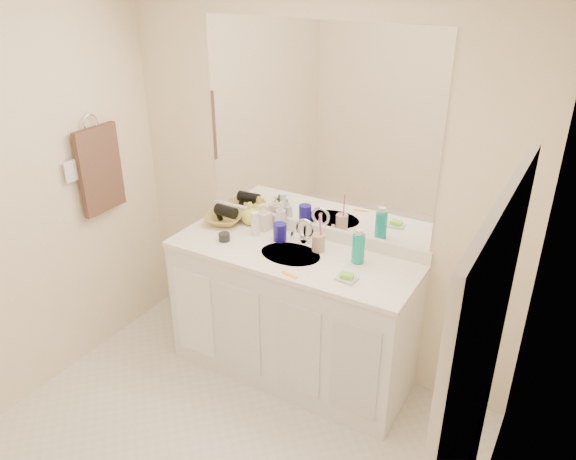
# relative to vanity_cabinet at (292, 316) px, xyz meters

# --- Properties ---
(wall_back) EXTENTS (2.60, 0.02, 2.40)m
(wall_back) POSITION_rel_vanity_cabinet_xyz_m (0.00, 0.28, 0.77)
(wall_back) COLOR #FEEBC7
(wall_back) RESTS_ON floor
(wall_right) EXTENTS (0.02, 2.60, 2.40)m
(wall_right) POSITION_rel_vanity_cabinet_xyz_m (1.30, -1.02, 0.77)
(wall_right) COLOR #FEEBC7
(wall_right) RESTS_ON floor
(vanity_cabinet) EXTENTS (1.50, 0.55, 0.85)m
(vanity_cabinet) POSITION_rel_vanity_cabinet_xyz_m (0.00, 0.00, 0.00)
(vanity_cabinet) COLOR white
(vanity_cabinet) RESTS_ON floor
(countertop) EXTENTS (1.52, 0.57, 0.03)m
(countertop) POSITION_rel_vanity_cabinet_xyz_m (0.00, 0.00, 0.44)
(countertop) COLOR white
(countertop) RESTS_ON vanity_cabinet
(backsplash) EXTENTS (1.52, 0.03, 0.08)m
(backsplash) POSITION_rel_vanity_cabinet_xyz_m (0.00, 0.26, 0.50)
(backsplash) COLOR white
(backsplash) RESTS_ON countertop
(sink_basin) EXTENTS (0.37, 0.37, 0.02)m
(sink_basin) POSITION_rel_vanity_cabinet_xyz_m (0.00, -0.02, 0.44)
(sink_basin) COLOR beige
(sink_basin) RESTS_ON countertop
(faucet) EXTENTS (0.02, 0.02, 0.11)m
(faucet) POSITION_rel_vanity_cabinet_xyz_m (0.00, 0.16, 0.51)
(faucet) COLOR silver
(faucet) RESTS_ON countertop
(mirror) EXTENTS (1.48, 0.01, 1.20)m
(mirror) POSITION_rel_vanity_cabinet_xyz_m (0.00, 0.27, 1.14)
(mirror) COLOR white
(mirror) RESTS_ON wall_back
(blue_mug) EXTENTS (0.10, 0.10, 0.11)m
(blue_mug) POSITION_rel_vanity_cabinet_xyz_m (-0.14, 0.10, 0.51)
(blue_mug) COLOR navy
(blue_mug) RESTS_ON countertop
(tan_cup) EXTENTS (0.10, 0.10, 0.10)m
(tan_cup) POSITION_rel_vanity_cabinet_xyz_m (0.12, 0.10, 0.51)
(tan_cup) COLOR tan
(tan_cup) RESTS_ON countertop
(toothbrush) EXTENTS (0.02, 0.04, 0.18)m
(toothbrush) POSITION_rel_vanity_cabinet_xyz_m (0.13, 0.10, 0.60)
(toothbrush) COLOR #D9397F
(toothbrush) RESTS_ON tan_cup
(mouthwash_bottle) EXTENTS (0.08, 0.08, 0.17)m
(mouthwash_bottle) POSITION_rel_vanity_cabinet_xyz_m (0.38, 0.09, 0.54)
(mouthwash_bottle) COLOR #0DA193
(mouthwash_bottle) RESTS_ON countertop
(soap_dish) EXTENTS (0.12, 0.10, 0.01)m
(soap_dish) POSITION_rel_vanity_cabinet_xyz_m (0.41, -0.12, 0.46)
(soap_dish) COLOR silver
(soap_dish) RESTS_ON countertop
(green_soap) EXTENTS (0.08, 0.06, 0.02)m
(green_soap) POSITION_rel_vanity_cabinet_xyz_m (0.41, -0.12, 0.48)
(green_soap) COLOR #7FE538
(green_soap) RESTS_ON soap_dish
(orange_comb) EXTENTS (0.11, 0.04, 0.00)m
(orange_comb) POSITION_rel_vanity_cabinet_xyz_m (0.11, -0.24, 0.46)
(orange_comb) COLOR #FEAB1A
(orange_comb) RESTS_ON countertop
(dark_jar) EXTENTS (0.08, 0.08, 0.05)m
(dark_jar) POSITION_rel_vanity_cabinet_xyz_m (-0.44, -0.07, 0.48)
(dark_jar) COLOR black
(dark_jar) RESTS_ON countertop
(extra_white_bottle) EXTENTS (0.06, 0.06, 0.16)m
(extra_white_bottle) POSITION_rel_vanity_cabinet_xyz_m (-0.32, 0.09, 0.53)
(extra_white_bottle) COLOR white
(extra_white_bottle) RESTS_ON countertop
(soap_bottle_white) EXTENTS (0.10, 0.10, 0.20)m
(soap_bottle_white) POSITION_rel_vanity_cabinet_xyz_m (-0.21, 0.22, 0.55)
(soap_bottle_white) COLOR silver
(soap_bottle_white) RESTS_ON countertop
(soap_bottle_cream) EXTENTS (0.09, 0.09, 0.17)m
(soap_bottle_cream) POSITION_rel_vanity_cabinet_xyz_m (-0.32, 0.19, 0.54)
(soap_bottle_cream) COLOR #FFE8CF
(soap_bottle_cream) RESTS_ON countertop
(soap_bottle_yellow) EXTENTS (0.14, 0.14, 0.15)m
(soap_bottle_yellow) POSITION_rel_vanity_cabinet_xyz_m (-0.43, 0.21, 0.53)
(soap_bottle_yellow) COLOR #D9DE56
(soap_bottle_yellow) RESTS_ON countertop
(wicker_basket) EXTENTS (0.31, 0.31, 0.06)m
(wicker_basket) POSITION_rel_vanity_cabinet_xyz_m (-0.59, 0.13, 0.48)
(wicker_basket) COLOR #A48842
(wicker_basket) RESTS_ON countertop
(hair_dryer) EXTENTS (0.15, 0.08, 0.07)m
(hair_dryer) POSITION_rel_vanity_cabinet_xyz_m (-0.57, 0.13, 0.54)
(hair_dryer) COLOR black
(hair_dryer) RESTS_ON wicker_basket
(towel_ring) EXTENTS (0.01, 0.11, 0.11)m
(towel_ring) POSITION_rel_vanity_cabinet_xyz_m (-1.27, -0.25, 1.12)
(towel_ring) COLOR silver
(towel_ring) RESTS_ON wall_left
(hand_towel) EXTENTS (0.04, 0.32, 0.55)m
(hand_towel) POSITION_rel_vanity_cabinet_xyz_m (-1.25, -0.25, 0.82)
(hand_towel) COLOR #33221B
(hand_towel) RESTS_ON towel_ring
(switch_plate) EXTENTS (0.01, 0.08, 0.13)m
(switch_plate) POSITION_rel_vanity_cabinet_xyz_m (-1.27, -0.45, 0.88)
(switch_plate) COLOR white
(switch_plate) RESTS_ON wall_left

